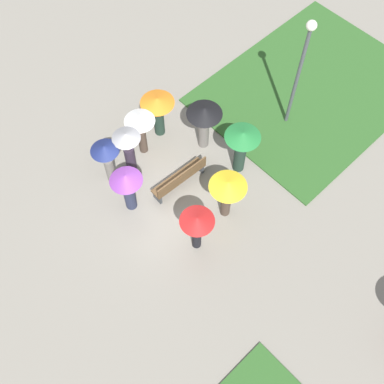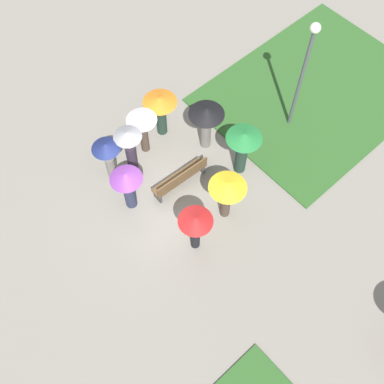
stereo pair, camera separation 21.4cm
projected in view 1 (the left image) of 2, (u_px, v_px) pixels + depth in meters
name	position (u px, v px, depth m)	size (l,w,h in m)	color
ground_plane	(152.00, 193.00, 15.82)	(90.00, 90.00, 0.00)	gray
lawn_patch_near	(311.00, 90.00, 17.96)	(7.85, 6.08, 0.06)	#2D5B26
park_bench	(180.00, 178.00, 15.53)	(2.01, 0.52, 0.90)	brown
lamp_post	(301.00, 63.00, 14.78)	(0.32, 0.32, 4.48)	#474C51
crowd_person_grey	(128.00, 146.00, 15.21)	(0.91, 0.91, 1.90)	#2D2333
crowd_person_white	(140.00, 125.00, 15.45)	(1.00, 1.00, 1.84)	#47382D
crowd_person_purple	(127.00, 185.00, 14.46)	(1.01, 1.01, 1.83)	#282D47
crowd_person_navy	(107.00, 157.00, 14.96)	(0.90, 0.90, 1.86)	slate
crowd_person_black	(204.00, 118.00, 15.51)	(1.17, 1.17, 1.94)	slate
crowd_person_red	(197.00, 225.00, 13.71)	(1.02, 1.02, 1.84)	black
crowd_person_yellow	(228.00, 190.00, 14.21)	(1.15, 1.15, 1.87)	#47382D
crowd_person_green	(242.00, 144.00, 15.12)	(1.14, 1.14, 1.96)	#1E3328
crowd_person_orange	(158.00, 108.00, 15.91)	(1.15, 1.15, 1.78)	#1E3328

